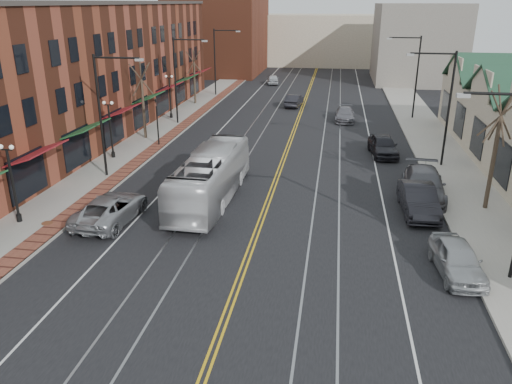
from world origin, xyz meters
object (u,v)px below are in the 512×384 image
(transit_bus, at_px, (211,177))
(parked_suv, at_px, (111,208))
(parked_car_a, at_px, (457,259))
(parked_car_c, at_px, (423,184))
(parked_car_d, at_px, (383,145))
(parked_car_b, at_px, (418,200))

(transit_bus, xyz_separation_m, parked_suv, (-4.61, -3.88, -0.75))
(parked_car_a, distance_m, parked_car_c, 9.24)
(transit_bus, xyz_separation_m, parked_car_a, (12.71, -6.80, -0.77))
(transit_bus, bearing_deg, parked_suv, 41.45)
(parked_car_c, distance_m, parked_car_d, 9.03)
(parked_car_b, bearing_deg, parked_car_d, 93.33)
(parked_suv, xyz_separation_m, parked_car_c, (17.24, 6.32, 0.10))
(parked_suv, bearing_deg, transit_bus, -136.73)
(parked_car_c, bearing_deg, parked_suv, -155.43)
(parked_car_c, relative_size, parked_car_d, 1.26)
(parked_car_c, bearing_deg, parked_car_d, 105.39)
(parked_car_d, bearing_deg, parked_car_b, -91.00)
(parked_car_a, xyz_separation_m, parked_car_d, (-1.80, 18.11, 0.07))
(parked_car_b, xyz_separation_m, parked_car_c, (0.63, 2.49, 0.04))
(parked_car_b, bearing_deg, transit_bus, 177.65)
(parked_car_b, bearing_deg, parked_suv, -169.12)
(parked_car_a, bearing_deg, parked_car_c, 85.34)
(parked_car_a, height_order, parked_car_b, parked_car_b)
(parked_car_b, relative_size, parked_car_d, 1.06)
(transit_bus, height_order, parked_car_d, transit_bus)
(parked_suv, xyz_separation_m, parked_car_a, (17.32, -2.92, -0.02))
(parked_car_a, xyz_separation_m, parked_car_c, (-0.08, 9.24, 0.13))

